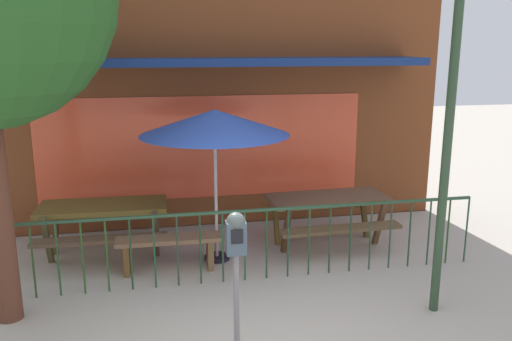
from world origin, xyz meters
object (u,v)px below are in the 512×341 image
object	(u,v)px
picnic_table_left	(104,215)
picnic_table_right	(328,206)
patio_bench	(169,246)
street_lamp	(452,86)
parking_meter_near	(236,250)
patio_umbrella	(215,123)

from	to	relation	value
picnic_table_left	picnic_table_right	distance (m)	3.32
patio_bench	street_lamp	world-z (taller)	street_lamp
picnic_table_right	patio_bench	world-z (taller)	picnic_table_right
patio_bench	parking_meter_near	bearing A→B (deg)	-76.77
picnic_table_left	patio_umbrella	world-z (taller)	patio_umbrella
patio_umbrella	patio_bench	distance (m)	1.78
picnic_table_left	patio_bench	world-z (taller)	picnic_table_left
street_lamp	patio_bench	bearing A→B (deg)	150.23
parking_meter_near	street_lamp	world-z (taller)	street_lamp
patio_umbrella	patio_bench	bearing A→B (deg)	-158.65
picnic_table_left	parking_meter_near	size ratio (longest dim) A/B	1.18
patio_umbrella	parking_meter_near	xyz separation A→B (m)	(-0.13, -2.64, -0.78)
parking_meter_near	street_lamp	size ratio (longest dim) A/B	0.39
picnic_table_left	picnic_table_right	bearing A→B (deg)	-3.67
patio_umbrella	parking_meter_near	bearing A→B (deg)	-92.81
picnic_table_left	parking_meter_near	xyz separation A→B (m)	(1.45, -3.11, 0.59)
parking_meter_near	street_lamp	distance (m)	2.87
picnic_table_left	picnic_table_right	world-z (taller)	same
picnic_table_left	parking_meter_near	world-z (taller)	parking_meter_near
picnic_table_right	picnic_table_left	bearing A→B (deg)	176.33
picnic_table_right	street_lamp	size ratio (longest dim) A/B	0.47
picnic_table_left	street_lamp	xyz separation A→B (m)	(3.88, -2.44, 1.97)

